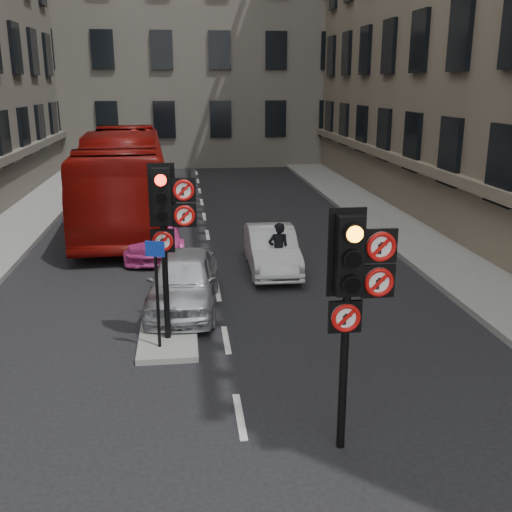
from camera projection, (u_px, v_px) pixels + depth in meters
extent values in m
plane|color=black|center=(254.00, 499.00, 7.75)|extent=(120.00, 120.00, 0.00)
cube|color=gray|center=(426.00, 241.00, 19.99)|extent=(3.00, 50.00, 0.16)
cube|color=gray|center=(168.00, 340.00, 12.36)|extent=(1.20, 2.00, 0.12)
cube|color=#696158|center=(189.00, 9.00, 41.16)|extent=(30.00, 14.00, 20.00)
cylinder|color=black|center=(343.00, 373.00, 8.53)|extent=(0.12, 0.12, 2.40)
cube|color=black|center=(349.00, 255.00, 8.04)|extent=(0.36, 0.28, 1.10)
cube|color=black|center=(346.00, 252.00, 8.16)|extent=(0.52, 0.03, 1.25)
cylinder|color=orange|center=(355.00, 234.00, 7.70)|extent=(0.22, 0.01, 0.22)
cylinder|color=black|center=(354.00, 260.00, 7.80)|extent=(0.22, 0.01, 0.22)
cylinder|color=black|center=(353.00, 286.00, 7.90)|extent=(0.22, 0.01, 0.22)
cube|color=black|center=(380.00, 246.00, 8.03)|extent=(0.47, 0.05, 0.47)
cylinder|color=white|center=(381.00, 247.00, 7.99)|extent=(0.41, 0.02, 0.41)
torus|color=#BF0C0A|center=(381.00, 247.00, 7.98)|extent=(0.41, 0.06, 0.41)
cube|color=#BF0C0A|center=(381.00, 247.00, 7.97)|extent=(0.25, 0.01, 0.25)
cube|color=black|center=(378.00, 281.00, 8.17)|extent=(0.47, 0.05, 0.47)
cylinder|color=white|center=(379.00, 282.00, 8.13)|extent=(0.41, 0.02, 0.41)
torus|color=#BF0C0A|center=(379.00, 282.00, 8.12)|extent=(0.41, 0.06, 0.41)
cube|color=#BF0C0A|center=(379.00, 283.00, 8.11)|extent=(0.25, 0.01, 0.25)
cube|color=black|center=(345.00, 317.00, 8.26)|extent=(0.47, 0.05, 0.47)
cylinder|color=white|center=(346.00, 318.00, 8.22)|extent=(0.41, 0.02, 0.41)
torus|color=#BF0C0A|center=(346.00, 318.00, 8.21)|extent=(0.41, 0.06, 0.41)
cube|color=#BF0C0A|center=(346.00, 318.00, 8.20)|extent=(0.25, 0.01, 0.25)
cylinder|color=black|center=(166.00, 282.00, 12.00)|extent=(0.12, 0.12, 2.40)
cube|color=black|center=(162.00, 196.00, 11.51)|extent=(0.36, 0.28, 1.10)
cube|color=black|center=(162.00, 195.00, 11.64)|extent=(0.52, 0.03, 1.25)
cylinder|color=#FF1407|center=(161.00, 180.00, 11.18)|extent=(0.22, 0.02, 0.22)
cylinder|color=black|center=(161.00, 199.00, 11.28)|extent=(0.22, 0.02, 0.22)
cylinder|color=black|center=(162.00, 217.00, 11.38)|extent=(0.22, 0.02, 0.22)
cube|color=black|center=(184.00, 190.00, 11.51)|extent=(0.47, 0.05, 0.47)
cylinder|color=white|center=(184.00, 190.00, 11.47)|extent=(0.41, 0.02, 0.41)
torus|color=#BF0C0A|center=(184.00, 190.00, 11.46)|extent=(0.41, 0.06, 0.41)
cube|color=#BF0C0A|center=(184.00, 190.00, 11.45)|extent=(0.25, 0.02, 0.25)
cube|color=black|center=(184.00, 215.00, 11.65)|extent=(0.47, 0.05, 0.47)
cylinder|color=white|center=(184.00, 216.00, 11.61)|extent=(0.41, 0.02, 0.41)
torus|color=#BF0C0A|center=(184.00, 216.00, 11.60)|extent=(0.41, 0.06, 0.41)
cube|color=#BF0C0A|center=(184.00, 216.00, 11.59)|extent=(0.25, 0.02, 0.25)
cube|color=black|center=(163.00, 241.00, 11.74)|extent=(0.47, 0.05, 0.47)
cylinder|color=white|center=(163.00, 241.00, 11.70)|extent=(0.41, 0.02, 0.41)
torus|color=#BF0C0A|center=(163.00, 241.00, 11.69)|extent=(0.41, 0.06, 0.41)
cube|color=#BF0C0A|center=(163.00, 242.00, 11.68)|extent=(0.25, 0.02, 0.25)
imported|color=#ADAFB5|center=(183.00, 281.00, 14.13)|extent=(1.92, 4.07, 1.35)
imported|color=silver|center=(271.00, 249.00, 17.02)|extent=(1.38, 3.78, 1.24)
imported|color=#DB4098|center=(152.00, 231.00, 18.91)|extent=(2.12, 4.55, 1.29)
imported|color=maroon|center=(123.00, 178.00, 22.59)|extent=(3.54, 12.42, 3.42)
imported|color=black|center=(189.00, 273.00, 15.08)|extent=(0.77, 1.87, 1.09)
imported|color=black|center=(278.00, 251.00, 16.24)|extent=(0.59, 0.41, 1.57)
cylinder|color=black|center=(157.00, 296.00, 11.63)|extent=(0.06, 0.06, 2.14)
cube|color=#0E2D9B|center=(155.00, 249.00, 11.31)|extent=(0.37, 0.15, 0.30)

